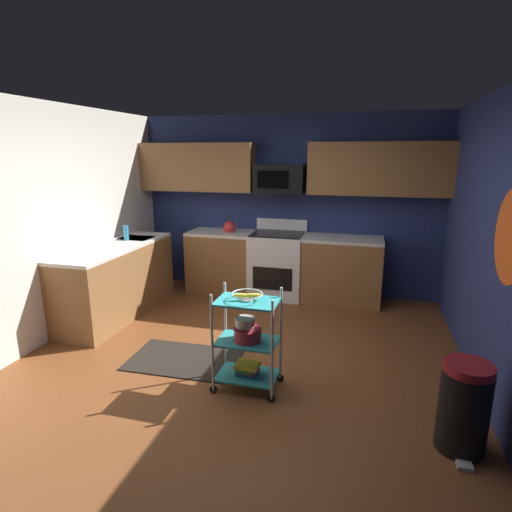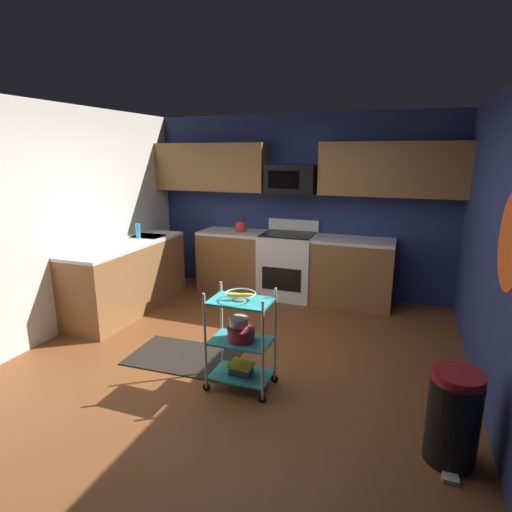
% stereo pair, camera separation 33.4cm
% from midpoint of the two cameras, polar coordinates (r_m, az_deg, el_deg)
% --- Properties ---
extents(floor, '(4.40, 4.80, 0.04)m').
position_cam_midpoint_polar(floor, '(4.33, -4.71, -14.69)').
color(floor, brown).
rests_on(floor, ground).
extents(wall_back, '(4.52, 0.06, 2.60)m').
position_cam_midpoint_polar(wall_back, '(6.18, 2.74, 6.97)').
color(wall_back, navy).
rests_on(wall_back, ground).
extents(wall_left, '(0.06, 4.80, 2.60)m').
position_cam_midpoint_polar(wall_left, '(5.09, -29.44, 3.66)').
color(wall_left, silver).
rests_on(wall_left, ground).
extents(wall_right, '(0.06, 4.80, 2.60)m').
position_cam_midpoint_polar(wall_right, '(3.75, 28.82, 0.63)').
color(wall_right, navy).
rests_on(wall_right, ground).
extents(wall_flower_decal, '(0.00, 0.73, 0.73)m').
position_cam_midpoint_polar(wall_flower_decal, '(3.52, 29.34, 2.30)').
color(wall_flower_decal, '#E5591E').
extents(counter_run, '(3.60, 2.51, 0.92)m').
position_cam_midpoint_polar(counter_run, '(5.79, -6.76, -2.06)').
color(counter_run, brown).
rests_on(counter_run, ground).
extents(oven_range, '(0.76, 0.65, 1.10)m').
position_cam_midpoint_polar(oven_range, '(6.04, 1.38, -1.13)').
color(oven_range, white).
rests_on(oven_range, ground).
extents(upper_cabinets, '(4.40, 0.33, 0.70)m').
position_cam_midpoint_polar(upper_cabinets, '(5.95, 2.53, 12.01)').
color(upper_cabinets, brown).
extents(microwave, '(0.70, 0.39, 0.40)m').
position_cam_midpoint_polar(microwave, '(5.94, 1.70, 10.57)').
color(microwave, black).
extents(rolling_cart, '(0.59, 0.37, 0.91)m').
position_cam_midpoint_polar(rolling_cart, '(3.71, -3.84, -11.66)').
color(rolling_cart, silver).
rests_on(rolling_cart, ground).
extents(fruit_bowl, '(0.27, 0.27, 0.07)m').
position_cam_midpoint_polar(fruit_bowl, '(3.54, -3.95, -5.46)').
color(fruit_bowl, silver).
rests_on(fruit_bowl, rolling_cart).
extents(mixing_bowl_large, '(0.25, 0.25, 0.11)m').
position_cam_midpoint_polar(mixing_bowl_large, '(3.68, -3.81, -10.72)').
color(mixing_bowl_large, maroon).
rests_on(mixing_bowl_large, rolling_cart).
extents(mixing_bowl_small, '(0.18, 0.18, 0.08)m').
position_cam_midpoint_polar(mixing_bowl_small, '(3.67, -4.18, -9.08)').
color(mixing_bowl_small, silver).
rests_on(mixing_bowl_small, rolling_cart).
extents(book_stack, '(0.21, 0.19, 0.11)m').
position_cam_midpoint_polar(book_stack, '(3.83, -3.77, -15.26)').
color(book_stack, '#1E4C8C').
rests_on(book_stack, rolling_cart).
extents(kettle, '(0.21, 0.18, 0.26)m').
position_cam_midpoint_polar(kettle, '(6.13, -5.21, 4.01)').
color(kettle, red).
rests_on(kettle, counter_run).
extents(dish_soap_bottle, '(0.06, 0.06, 0.20)m').
position_cam_midpoint_polar(dish_soap_bottle, '(5.83, -19.06, 3.01)').
color(dish_soap_bottle, '#2D8CBF').
rests_on(dish_soap_bottle, counter_run).
extents(trash_can, '(0.34, 0.42, 0.66)m').
position_cam_midpoint_polar(trash_can, '(3.33, 24.06, -18.54)').
color(trash_can, black).
rests_on(trash_can, ground).
extents(floor_rug, '(1.12, 0.73, 0.01)m').
position_cam_midpoint_polar(floor_rug, '(4.44, -12.07, -13.81)').
color(floor_rug, black).
rests_on(floor_rug, ground).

